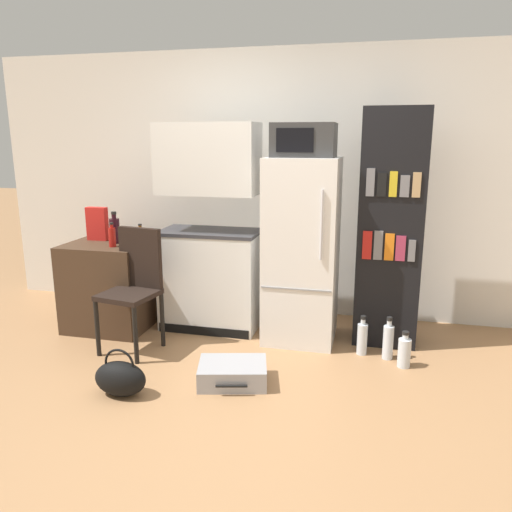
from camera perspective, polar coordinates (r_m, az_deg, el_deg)
name	(u,v)px	position (r m, az deg, el deg)	size (l,w,h in m)	color
ground_plane	(231,410)	(3.33, -2.86, -17.20)	(24.00, 24.00, 0.00)	#A3754C
wall_back	(309,186)	(4.81, 6.08, 8.01)	(6.40, 0.10, 2.50)	white
side_table	(114,283)	(4.76, -15.91, -3.01)	(0.71, 0.76, 0.78)	#422D1E
kitchen_hutch	(210,237)	(4.43, -5.30, 2.17)	(0.88, 0.48, 1.82)	silver
refrigerator	(302,251)	(4.19, 5.27, 0.61)	(0.59, 0.62, 1.54)	white
microwave	(304,140)	(4.09, 5.53, 13.05)	(0.50, 0.40, 0.27)	#333333
bookshelf	(390,229)	(4.22, 15.03, 2.96)	(0.51, 0.40, 1.93)	black
bottle_wine_dark	(115,230)	(4.57, -15.84, 2.89)	(0.09, 0.09, 0.28)	black
bottle_amber_beer	(140,234)	(4.59, -13.08, 2.45)	(0.06, 0.06, 0.16)	brown
bottle_ketchup_red	(112,237)	(4.42, -16.12, 2.14)	(0.06, 0.06, 0.21)	#AD1914
bowl	(114,234)	(4.92, -15.96, 2.49)	(0.18, 0.18, 0.05)	silver
cereal_box	(97,224)	(4.75, -17.68, 3.53)	(0.19, 0.07, 0.30)	red
chair	(135,279)	(4.14, -13.65, -2.58)	(0.46, 0.46, 0.99)	black
suitcase_large_flat	(233,373)	(3.62, -2.68, -13.21)	(0.54, 0.45, 0.15)	#99999E
handbag	(120,378)	(3.56, -15.25, -13.32)	(0.36, 0.20, 0.33)	black
water_bottle_front	(404,352)	(3.99, 16.59, -10.47)	(0.10, 0.10, 0.28)	silver
water_bottle_middle	(388,341)	(4.08, 14.86, -9.39)	(0.08, 0.08, 0.34)	silver
water_bottle_back	(362,338)	(4.12, 12.04, -9.15)	(0.08, 0.08, 0.32)	silver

